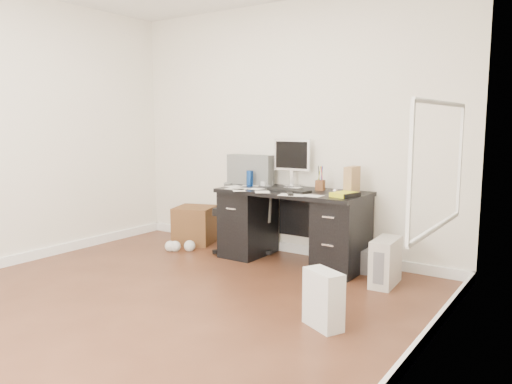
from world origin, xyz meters
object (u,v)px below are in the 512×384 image
Objects in this scene: pc_tower at (386,262)px; office_chair at (242,205)px; desk at (293,224)px; lcd_monitor at (292,163)px; wicker_basket at (195,225)px; keyboard at (289,190)px.

office_chair is at bearing 170.98° from pc_tower.
pc_tower is at bearing -9.11° from desk.
lcd_monitor is at bearing 122.37° from desk.
office_chair is 2.58× the size of pc_tower.
pc_tower is (1.04, -0.17, -0.19)m from desk.
pc_tower is (1.19, -0.40, -0.80)m from lcd_monitor.
office_chair is at bearing -6.80° from wicker_basket.
office_chair is (-0.48, -0.24, -0.47)m from lcd_monitor.
wicker_basket is at bearing 176.67° from desk.
desk is 2.92× the size of lcd_monitor.
desk is at bearing -3.33° from wicker_basket.
desk is at bearing 167.25° from pc_tower.
lcd_monitor reaches higher than pc_tower.
office_chair reaches higher than keyboard.
keyboard is 1.53m from wicker_basket.
desk is at bearing -3.00° from office_chair.
keyboard reaches higher than wicker_basket.
desk is 3.60× the size of pc_tower.
pc_tower is 2.45m from wicker_basket.
office_chair is 1.71m from pc_tower.
pc_tower is 0.96× the size of wicker_basket.
office_chair is (-0.65, 0.11, -0.23)m from keyboard.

